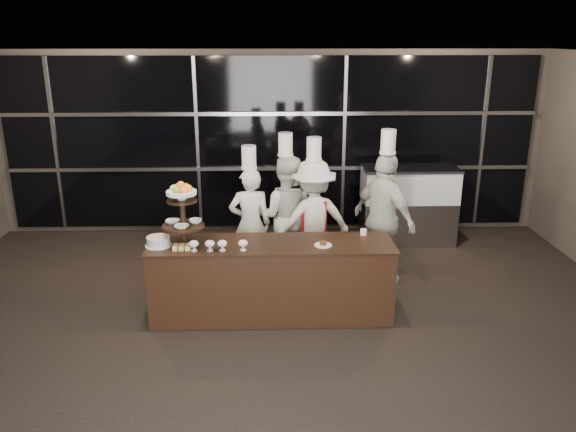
{
  "coord_description": "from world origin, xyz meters",
  "views": [
    {
      "loc": [
        0.01,
        -4.2,
        3.21
      ],
      "look_at": [
        0.2,
        2.16,
        1.15
      ],
      "focal_mm": 35.0,
      "sensor_mm": 36.0,
      "label": 1
    }
  ],
  "objects_px": {
    "layer_cake": "(158,241)",
    "chef_b": "(286,214)",
    "display_stand": "(182,209)",
    "buffet_counter": "(272,279)",
    "display_case": "(408,201)",
    "chef_d": "(384,219)",
    "chef_c": "(313,220)",
    "chef_a": "(250,222)"
  },
  "relations": [
    {
      "from": "layer_cake",
      "to": "chef_b",
      "type": "height_order",
      "value": "chef_b"
    },
    {
      "from": "display_stand",
      "to": "chef_b",
      "type": "distance_m",
      "value": 1.82
    },
    {
      "from": "buffet_counter",
      "to": "display_case",
      "type": "xyz_separation_m",
      "value": [
        2.18,
        2.44,
        0.22
      ]
    },
    {
      "from": "layer_cake",
      "to": "chef_d",
      "type": "distance_m",
      "value": 2.92
    },
    {
      "from": "chef_c",
      "to": "chef_d",
      "type": "bearing_deg",
      "value": -9.93
    },
    {
      "from": "display_stand",
      "to": "chef_a",
      "type": "distance_m",
      "value": 1.42
    },
    {
      "from": "layer_cake",
      "to": "chef_d",
      "type": "relative_size",
      "value": 0.14
    },
    {
      "from": "display_case",
      "to": "chef_d",
      "type": "xyz_separation_m",
      "value": [
        -0.7,
        -1.55,
        0.22
      ]
    },
    {
      "from": "buffet_counter",
      "to": "layer_cake",
      "type": "relative_size",
      "value": 9.47
    },
    {
      "from": "display_case",
      "to": "chef_b",
      "type": "relative_size",
      "value": 0.75
    },
    {
      "from": "display_stand",
      "to": "chef_c",
      "type": "relative_size",
      "value": 0.38
    },
    {
      "from": "chef_b",
      "to": "chef_c",
      "type": "height_order",
      "value": "chef_b"
    },
    {
      "from": "buffet_counter",
      "to": "display_stand",
      "type": "height_order",
      "value": "display_stand"
    },
    {
      "from": "display_case",
      "to": "chef_d",
      "type": "relative_size",
      "value": 0.71
    },
    {
      "from": "display_stand",
      "to": "buffet_counter",
      "type": "bearing_deg",
      "value": 0.01
    },
    {
      "from": "layer_cake",
      "to": "chef_c",
      "type": "relative_size",
      "value": 0.15
    },
    {
      "from": "display_stand",
      "to": "display_case",
      "type": "xyz_separation_m",
      "value": [
        3.18,
        2.44,
        -0.65
      ]
    },
    {
      "from": "display_case",
      "to": "chef_c",
      "type": "bearing_deg",
      "value": -139.56
    },
    {
      "from": "buffet_counter",
      "to": "chef_d",
      "type": "bearing_deg",
      "value": 31.01
    },
    {
      "from": "display_case",
      "to": "display_stand",
      "type": "bearing_deg",
      "value": -142.57
    },
    {
      "from": "layer_cake",
      "to": "chef_d",
      "type": "height_order",
      "value": "chef_d"
    },
    {
      "from": "chef_a",
      "to": "chef_d",
      "type": "relative_size",
      "value": 0.89
    },
    {
      "from": "chef_a",
      "to": "display_stand",
      "type": "bearing_deg",
      "value": -122.95
    },
    {
      "from": "chef_c",
      "to": "layer_cake",
      "type": "bearing_deg",
      "value": -149.16
    },
    {
      "from": "display_case",
      "to": "buffet_counter",
      "type": "bearing_deg",
      "value": -131.85
    },
    {
      "from": "buffet_counter",
      "to": "chef_a",
      "type": "distance_m",
      "value": 1.19
    },
    {
      "from": "display_case",
      "to": "chef_c",
      "type": "distance_m",
      "value": 2.14
    },
    {
      "from": "chef_c",
      "to": "chef_d",
      "type": "relative_size",
      "value": 0.94
    },
    {
      "from": "buffet_counter",
      "to": "chef_d",
      "type": "relative_size",
      "value": 1.36
    },
    {
      "from": "layer_cake",
      "to": "display_case",
      "type": "xyz_separation_m",
      "value": [
        3.47,
        2.49,
        -0.29
      ]
    },
    {
      "from": "buffet_counter",
      "to": "display_case",
      "type": "height_order",
      "value": "display_case"
    },
    {
      "from": "buffet_counter",
      "to": "chef_c",
      "type": "bearing_deg",
      "value": 62.07
    },
    {
      "from": "buffet_counter",
      "to": "chef_c",
      "type": "xyz_separation_m",
      "value": [
        0.56,
        1.05,
        0.38
      ]
    },
    {
      "from": "chef_a",
      "to": "chef_c",
      "type": "xyz_separation_m",
      "value": [
        0.84,
        -0.05,
        0.04
      ]
    },
    {
      "from": "display_case",
      "to": "chef_b",
      "type": "xyz_separation_m",
      "value": [
        -1.99,
        -1.15,
        0.17
      ]
    },
    {
      "from": "chef_a",
      "to": "chef_c",
      "type": "height_order",
      "value": "chef_c"
    },
    {
      "from": "layer_cake",
      "to": "chef_d",
      "type": "bearing_deg",
      "value": 18.76
    },
    {
      "from": "layer_cake",
      "to": "chef_c",
      "type": "height_order",
      "value": "chef_c"
    },
    {
      "from": "chef_c",
      "to": "display_case",
      "type": "bearing_deg",
      "value": 40.44
    },
    {
      "from": "display_stand",
      "to": "chef_b",
      "type": "xyz_separation_m",
      "value": [
        1.2,
        1.28,
        -0.48
      ]
    },
    {
      "from": "layer_cake",
      "to": "chef_b",
      "type": "bearing_deg",
      "value": 41.92
    },
    {
      "from": "chef_a",
      "to": "chef_d",
      "type": "xyz_separation_m",
      "value": [
        1.76,
        -0.22,
        0.1
      ]
    }
  ]
}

